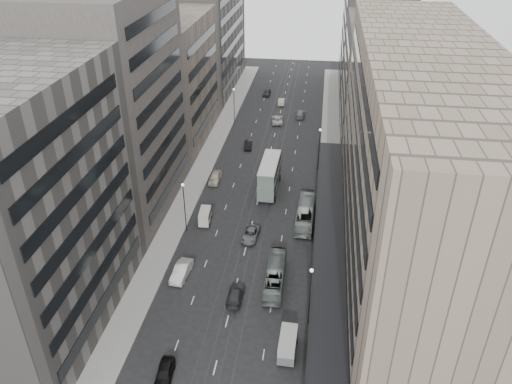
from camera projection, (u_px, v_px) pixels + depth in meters
The scene contains 29 objects.
ground at pixel (235, 288), 65.30m from camera, with size 220.00×220.00×0.00m, color black.
sidewalk_right at pixel (330, 164), 95.94m from camera, with size 4.00×125.00×0.15m, color gray.
sidewalk_left at pixel (208, 157), 98.73m from camera, with size 4.00×125.00×0.15m, color gray.
department_store at pixel (413, 169), 62.10m from camera, with size 19.20×60.00×30.00m.
building_right_mid at pixel (382, 82), 101.21m from camera, with size 15.00×28.00×24.00m, color #45403C.
building_right_far at pixel (373, 38), 125.86m from camera, with size 15.00×32.00×28.00m, color slate.
building_left_a at pixel (22, 213), 53.39m from camera, with size 15.00×28.00×30.00m, color slate.
building_left_b at pixel (115, 106), 75.47m from camera, with size 15.00×26.00×34.00m, color #45403C.
building_left_c at pixel (168, 80), 100.84m from camera, with size 15.00×28.00×25.00m, color slate.
building_left_d at pixel (204, 35), 128.31m from camera, with size 15.00×38.00×28.00m, color slate.
lamp_right_near at pixel (310, 290), 57.27m from camera, with size 0.44×0.44×8.32m.
lamp_right_far at pixel (319, 145), 91.48m from camera, with size 0.44×0.44×8.32m.
lamp_left_near at pixel (184, 202), 74.07m from camera, with size 0.44×0.44×8.32m.
lamp_left_far at pixel (234, 102), 110.85m from camera, with size 0.44×0.44×8.32m.
bus_near at pixel (275, 275), 65.42m from camera, with size 2.31×9.89×2.76m, color slate.
bus_far at pixel (305, 213), 78.24m from camera, with size 2.55×10.92×3.04m, color gray.
double_decker at pixel (269, 175), 85.94m from camera, with size 3.32×10.19×5.53m.
vw_microbus at pixel (288, 344), 55.32m from camera, with size 2.16×4.53×2.42m.
panel_van at pixel (205, 216), 77.98m from camera, with size 1.99×3.68×2.24m.
sedan_0 at pixel (165, 373), 52.70m from camera, with size 1.72×4.27×1.45m, color black.
sedan_1 at pixel (181, 271), 67.01m from camera, with size 1.78×5.11×1.68m, color silver.
sedan_2 at pixel (251, 234), 74.71m from camera, with size 2.22×4.82×1.34m, color slate.
sedan_3 at pixel (235, 295), 63.21m from camera, with size 1.96×4.82×1.40m, color #2B2B2E.
sedan_4 at pixel (215, 177), 89.75m from camera, with size 1.91×4.75×1.62m, color #C1B2A0.
sedan_5 at pixel (248, 145), 102.07m from camera, with size 1.43×4.10×1.35m, color black.
sedan_6 at pixel (277, 120), 113.71m from camera, with size 2.42×5.24×1.46m, color #B9B9B5.
sedan_7 at pixel (300, 114), 116.78m from camera, with size 2.08×5.12×1.48m, color slate.
sedan_8 at pixel (267, 92), 129.76m from camera, with size 1.79×4.46×1.52m, color #28282A.
sedan_9 at pixel (281, 101), 123.98m from camera, with size 1.58×4.53×1.49m, color #AFA691.
Camera 1 is at (9.42, -49.18, 43.85)m, focal length 35.00 mm.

